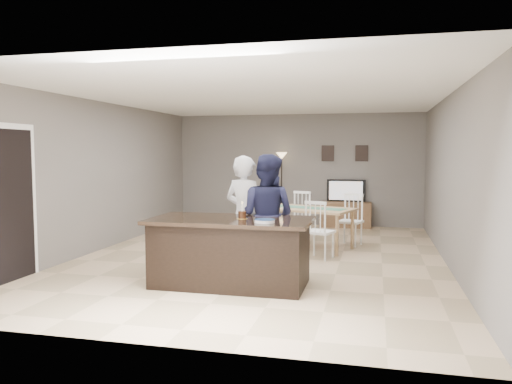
% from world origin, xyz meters
% --- Properties ---
extents(floor, '(8.00, 8.00, 0.00)m').
position_xyz_m(floor, '(0.00, 0.00, 0.00)').
color(floor, tan).
rests_on(floor, ground).
extents(room_shell, '(8.00, 8.00, 8.00)m').
position_xyz_m(room_shell, '(0.00, 0.00, 1.68)').
color(room_shell, slate).
rests_on(room_shell, floor).
extents(kitchen_island, '(2.15, 1.10, 0.90)m').
position_xyz_m(kitchen_island, '(0.00, -1.80, 0.45)').
color(kitchen_island, black).
rests_on(kitchen_island, floor).
extents(tv_console, '(1.20, 0.40, 0.60)m').
position_xyz_m(tv_console, '(1.20, 3.77, 0.30)').
color(tv_console, brown).
rests_on(tv_console, floor).
extents(television, '(0.91, 0.12, 0.53)m').
position_xyz_m(television, '(1.20, 3.84, 0.86)').
color(television, black).
rests_on(television, tv_console).
extents(tv_screen_glow, '(0.78, 0.00, 0.78)m').
position_xyz_m(tv_screen_glow, '(1.20, 3.76, 0.87)').
color(tv_screen_glow, orange).
rests_on(tv_screen_glow, tv_console).
extents(picture_frames, '(1.10, 0.02, 0.38)m').
position_xyz_m(picture_frames, '(1.15, 3.98, 1.75)').
color(picture_frames, black).
rests_on(picture_frames, room_shell).
extents(doorway, '(0.00, 2.10, 2.65)m').
position_xyz_m(doorway, '(-2.99, -2.30, 1.26)').
color(doorway, black).
rests_on(doorway, floor).
extents(woman, '(0.74, 0.61, 1.73)m').
position_xyz_m(woman, '(0.05, -1.25, 0.87)').
color(woman, silver).
rests_on(woman, floor).
extents(man, '(0.99, 0.85, 1.76)m').
position_xyz_m(man, '(0.37, -1.25, 0.88)').
color(man, '#1A1C3B').
rests_on(man, floor).
extents(birthday_cake, '(0.15, 0.15, 0.23)m').
position_xyz_m(birthday_cake, '(0.16, -1.78, 0.95)').
color(birthday_cake, gold).
rests_on(birthday_cake, kitchen_island).
extents(plate_stack, '(0.26, 0.26, 0.04)m').
position_xyz_m(plate_stack, '(0.53, -2.06, 0.92)').
color(plate_stack, white).
rests_on(plate_stack, kitchen_island).
extents(dining_table, '(2.01, 2.20, 0.98)m').
position_xyz_m(dining_table, '(0.67, 0.97, 0.63)').
color(dining_table, tan).
rests_on(dining_table, floor).
extents(floor_lamp, '(0.27, 0.27, 1.77)m').
position_xyz_m(floor_lamp, '(-0.35, 3.79, 1.37)').
color(floor_lamp, black).
rests_on(floor_lamp, floor).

